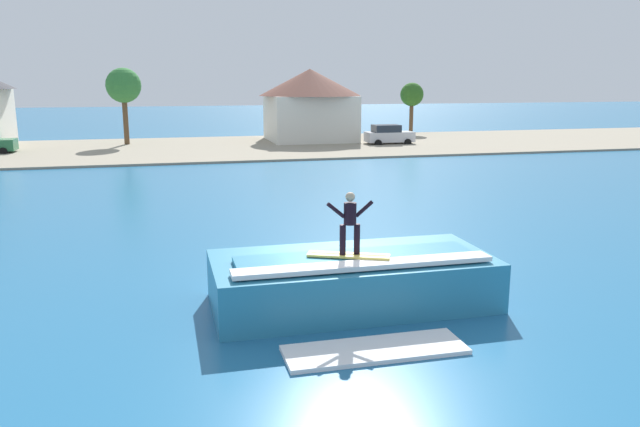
{
  "coord_description": "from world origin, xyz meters",
  "views": [
    {
      "loc": [
        -4.22,
        -15.94,
        5.89
      ],
      "look_at": [
        0.49,
        2.69,
        1.76
      ],
      "focal_mm": 35.1,
      "sensor_mm": 36.0,
      "label": 1
    }
  ],
  "objects_px": {
    "wave_crest": "(352,280)",
    "house_gabled_white": "(310,102)",
    "car_far_shore": "(389,135)",
    "tree_tall_bare": "(412,95)",
    "tree_short_bushy": "(123,86)",
    "surfer": "(350,220)",
    "surfboard": "(349,255)"
  },
  "relations": [
    {
      "from": "house_gabled_white",
      "to": "tree_short_bushy",
      "type": "bearing_deg",
      "value": 178.5
    },
    {
      "from": "tree_tall_bare",
      "to": "wave_crest",
      "type": "bearing_deg",
      "value": -113.96
    },
    {
      "from": "car_far_shore",
      "to": "tree_short_bushy",
      "type": "height_order",
      "value": "tree_short_bushy"
    },
    {
      "from": "surfboard",
      "to": "house_gabled_white",
      "type": "relative_size",
      "value": 0.22
    },
    {
      "from": "surfboard",
      "to": "car_far_shore",
      "type": "xyz_separation_m",
      "value": [
        15.58,
        39.12,
        -0.56
      ]
    },
    {
      "from": "tree_tall_bare",
      "to": "tree_short_bushy",
      "type": "relative_size",
      "value": 0.8
    },
    {
      "from": "tree_short_bushy",
      "to": "tree_tall_bare",
      "type": "bearing_deg",
      "value": 8.98
    },
    {
      "from": "surfer",
      "to": "wave_crest",
      "type": "bearing_deg",
      "value": 64.39
    },
    {
      "from": "car_far_shore",
      "to": "wave_crest",
      "type": "bearing_deg",
      "value": -111.64
    },
    {
      "from": "tree_short_bushy",
      "to": "surfer",
      "type": "bearing_deg",
      "value": -80.32
    },
    {
      "from": "surfer",
      "to": "tree_tall_bare",
      "type": "xyz_separation_m",
      "value": [
        21.74,
        48.89,
        1.78
      ]
    },
    {
      "from": "car_far_shore",
      "to": "house_gabled_white",
      "type": "relative_size",
      "value": 0.45
    },
    {
      "from": "surfer",
      "to": "car_far_shore",
      "type": "height_order",
      "value": "surfer"
    },
    {
      "from": "surfer",
      "to": "tree_tall_bare",
      "type": "bearing_deg",
      "value": 66.02
    },
    {
      "from": "surfer",
      "to": "tree_tall_bare",
      "type": "relative_size",
      "value": 0.29
    },
    {
      "from": "surfboard",
      "to": "surfer",
      "type": "xyz_separation_m",
      "value": [
        0.03,
        0.01,
        0.93
      ]
    },
    {
      "from": "house_gabled_white",
      "to": "tree_short_bushy",
      "type": "xyz_separation_m",
      "value": [
        -16.87,
        0.44,
        1.47
      ]
    },
    {
      "from": "car_far_shore",
      "to": "tree_short_bushy",
      "type": "relative_size",
      "value": 0.63
    },
    {
      "from": "wave_crest",
      "to": "house_gabled_white",
      "type": "height_order",
      "value": "house_gabled_white"
    },
    {
      "from": "surfboard",
      "to": "wave_crest",
      "type": "bearing_deg",
      "value": 61.61
    },
    {
      "from": "surfer",
      "to": "tree_short_bushy",
      "type": "distance_m",
      "value": 44.99
    },
    {
      "from": "tree_tall_bare",
      "to": "surfboard",
      "type": "bearing_deg",
      "value": -114.0
    },
    {
      "from": "house_gabled_white",
      "to": "tree_tall_bare",
      "type": "bearing_deg",
      "value": 22.21
    },
    {
      "from": "wave_crest",
      "to": "tree_tall_bare",
      "type": "bearing_deg",
      "value": 66.04
    },
    {
      "from": "surfer",
      "to": "house_gabled_white",
      "type": "distance_m",
      "value": 44.82
    },
    {
      "from": "wave_crest",
      "to": "house_gabled_white",
      "type": "relative_size",
      "value": 0.76
    },
    {
      "from": "house_gabled_white",
      "to": "car_far_shore",
      "type": "bearing_deg",
      "value": -37.12
    },
    {
      "from": "wave_crest",
      "to": "car_far_shore",
      "type": "distance_m",
      "value": 41.6
    },
    {
      "from": "wave_crest",
      "to": "house_gabled_white",
      "type": "bearing_deg",
      "value": 78.14
    },
    {
      "from": "surfboard",
      "to": "tree_tall_bare",
      "type": "distance_m",
      "value": 53.6
    },
    {
      "from": "tree_tall_bare",
      "to": "house_gabled_white",
      "type": "bearing_deg",
      "value": -157.79
    },
    {
      "from": "surfboard",
      "to": "surfer",
      "type": "bearing_deg",
      "value": 18.22
    }
  ]
}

